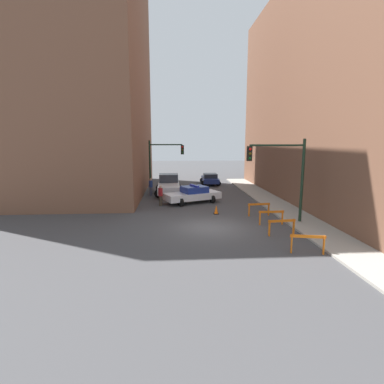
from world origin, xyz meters
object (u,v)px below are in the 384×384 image
at_px(parked_car_near, 210,179).
at_px(barrier_front, 308,241).
at_px(traffic_light_near, 285,168).
at_px(traffic_cone, 216,210).
at_px(traffic_light_far, 161,159).
at_px(police_car, 193,194).
at_px(white_truck, 169,185).
at_px(barrier_mid, 282,225).
at_px(barrier_corner, 259,207).
at_px(barrier_back, 271,215).
at_px(pedestrian_corner, 151,187).
at_px(pedestrian_crossing, 161,195).

distance_m(parked_car_near, barrier_front, 22.51).
xyz_separation_m(parked_car_near, barrier_front, (1.76, -22.44, -0.06)).
height_order(traffic_light_near, traffic_cone, traffic_light_near).
relative_size(traffic_light_far, police_car, 1.03).
height_order(police_car, traffic_cone, police_car).
bearing_deg(white_truck, police_car, -64.76).
bearing_deg(barrier_front, parked_car_near, 94.49).
relative_size(barrier_mid, barrier_corner, 1.00).
height_order(police_car, barrier_back, police_car).
relative_size(parked_car_near, barrier_corner, 2.72).
bearing_deg(traffic_light_near, barrier_corner, 114.90).
xyz_separation_m(barrier_back, barrier_corner, (-0.13, 2.26, 0.00)).
relative_size(traffic_light_far, barrier_front, 3.30).
height_order(traffic_light_near, parked_car_near, traffic_light_near).
height_order(police_car, white_truck, white_truck).
bearing_deg(pedestrian_corner, parked_car_near, -30.09).
relative_size(traffic_light_near, barrier_back, 3.25).
height_order(barrier_mid, barrier_back, same).
distance_m(parked_car_near, pedestrian_corner, 9.59).
xyz_separation_m(parked_car_near, pedestrian_corner, (-6.55, -6.99, 0.19)).
relative_size(pedestrian_corner, barrier_back, 1.04).
xyz_separation_m(pedestrian_crossing, traffic_cone, (4.08, -2.96, -0.54)).
height_order(barrier_back, traffic_cone, barrier_back).
relative_size(white_truck, traffic_cone, 8.26).
xyz_separation_m(police_car, barrier_back, (4.43, -7.00, -0.11)).
relative_size(parked_car_near, barrier_mid, 2.72).
distance_m(white_truck, pedestrian_crossing, 5.37).
bearing_deg(traffic_cone, white_truck, 112.77).
height_order(traffic_light_near, barrier_front, traffic_light_near).
bearing_deg(barrier_corner, white_truck, 125.27).
bearing_deg(traffic_cone, pedestrian_crossing, 144.04).
height_order(traffic_light_far, pedestrian_crossing, traffic_light_far).
height_order(barrier_front, traffic_cone, barrier_front).
xyz_separation_m(barrier_corner, traffic_cone, (-2.90, 0.73, -0.30)).
distance_m(barrier_back, traffic_cone, 4.26).
bearing_deg(traffic_light_near, parked_car_near, 98.04).
xyz_separation_m(pedestrian_corner, traffic_cone, (5.18, -7.60, -0.54)).
distance_m(pedestrian_corner, barrier_back, 13.40).
distance_m(traffic_light_near, pedestrian_corner, 13.94).
distance_m(white_truck, barrier_back, 13.03).
distance_m(white_truck, barrier_mid, 14.85).
bearing_deg(police_car, traffic_light_near, -165.67).
distance_m(pedestrian_crossing, barrier_back, 9.27).
bearing_deg(barrier_mid, white_truck, 115.51).
xyz_separation_m(parked_car_near, barrier_corner, (1.53, -15.33, -0.06)).
xyz_separation_m(traffic_light_far, pedestrian_corner, (-0.97, -1.27, -2.54)).
height_order(white_truck, barrier_back, white_truck).
relative_size(traffic_light_far, traffic_cone, 7.93).
height_order(traffic_light_near, pedestrian_corner, traffic_light_near).
bearing_deg(police_car, pedestrian_crossing, 87.90).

